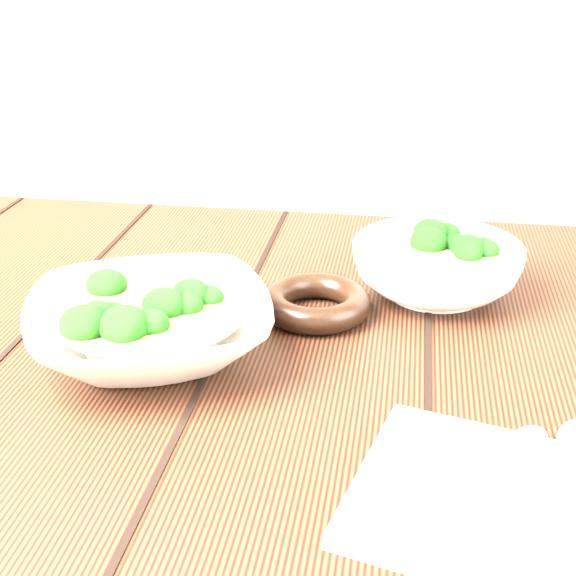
{
  "coord_description": "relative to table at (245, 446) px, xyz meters",
  "views": [
    {
      "loc": [
        0.15,
        -0.67,
        1.13
      ],
      "look_at": [
        0.04,
        0.03,
        0.8
      ],
      "focal_mm": 50.0,
      "sensor_mm": 36.0,
      "label": 1
    }
  ],
  "objects": [
    {
      "name": "soup_bowl_back",
      "position": [
        0.19,
        0.15,
        0.15
      ],
      "size": [
        0.22,
        0.22,
        0.07
      ],
      "color": "silver",
      "rests_on": "table"
    },
    {
      "name": "trivet",
      "position": [
        0.06,
        0.08,
        0.13
      ],
      "size": [
        0.15,
        0.15,
        0.03
      ],
      "primitive_type": "torus",
      "rotation": [
        0.0,
        0.0,
        0.43
      ],
      "color": "black",
      "rests_on": "table"
    },
    {
      "name": "table",
      "position": [
        0.0,
        0.0,
        0.0
      ],
      "size": [
        1.2,
        0.8,
        0.75
      ],
      "color": "#321A0E",
      "rests_on": "ground"
    },
    {
      "name": "napkin",
      "position": [
        0.23,
        -0.21,
        0.13
      ],
      "size": [
        0.24,
        0.22,
        0.01
      ],
      "primitive_type": "cube",
      "rotation": [
        0.0,
        0.0,
        -0.25
      ],
      "color": "beige",
      "rests_on": "table"
    },
    {
      "name": "spoon_right",
      "position": [
        0.28,
        -0.16,
        0.13
      ],
      "size": [
        0.09,
        0.16,
        0.01
      ],
      "color": "#AAA696",
      "rests_on": "napkin"
    },
    {
      "name": "soup_bowl_front",
      "position": [
        -0.08,
        -0.03,
        0.15
      ],
      "size": [
        0.3,
        0.3,
        0.07
      ],
      "color": "silver",
      "rests_on": "table"
    },
    {
      "name": "spoon_left",
      "position": [
        0.24,
        -0.17,
        0.13
      ],
      "size": [
        0.09,
        0.16,
        0.01
      ],
      "color": "#AAA696",
      "rests_on": "napkin"
    }
  ]
}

